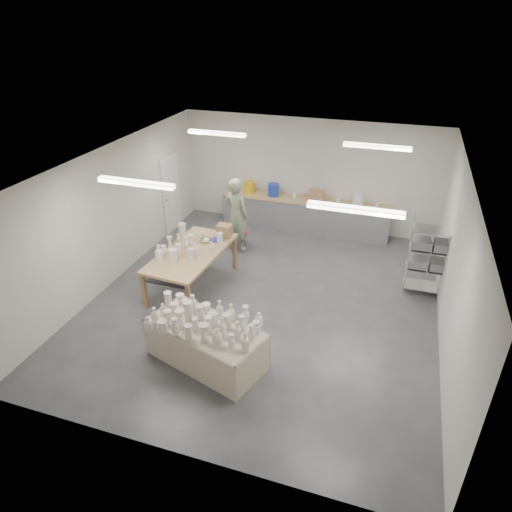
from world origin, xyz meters
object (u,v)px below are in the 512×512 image
(potter, at_px, (236,214))
(red_stool, at_px, (241,233))
(work_table, at_px, (192,250))
(drying_table, at_px, (206,341))

(potter, xyz_separation_m, red_stool, (0.00, 0.27, -0.65))
(work_table, xyz_separation_m, potter, (0.31, 1.94, 0.07))
(drying_table, xyz_separation_m, potter, (-0.96, 4.15, 0.52))
(drying_table, distance_m, work_table, 2.59)
(work_table, bearing_deg, drying_table, -56.49)
(drying_table, relative_size, potter, 1.20)
(drying_table, xyz_separation_m, red_stool, (-0.96, 4.42, -0.13))
(work_table, height_order, potter, potter)
(potter, height_order, red_stool, potter)
(work_table, relative_size, potter, 1.27)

